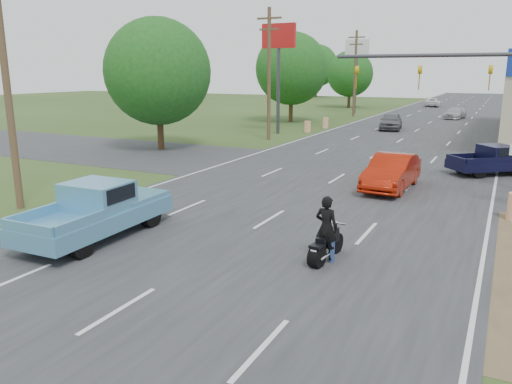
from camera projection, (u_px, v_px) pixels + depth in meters
The scene contains 24 objects.
ground at pixel (119, 311), 11.29m from camera, with size 200.00×200.00×0.00m, color #2D461C.
main_road at pixel (417, 130), 46.01m from camera, with size 15.00×180.00×0.02m, color #2D2D30.
cross_road at pixel (348, 172), 26.91m from camera, with size 120.00×10.00×0.02m, color #2D2D30.
utility_pole_4 at pixel (5, 70), 18.53m from camera, with size 2.00×0.28×10.00m.
utility_pole_5 at pixel (269, 71), 38.50m from camera, with size 2.00×0.28×10.00m.
utility_pole_6 at pixel (355, 71), 59.33m from camera, with size 2.00×0.28×10.00m.
tree_0 at pixel (158, 72), 33.53m from camera, with size 7.14×7.14×8.84m.
tree_1 at pixel (291, 69), 52.34m from camera, with size 7.56×7.56×9.36m.
tree_2 at pixel (350, 74), 73.62m from camera, with size 6.72×6.72×8.32m.
tree_4 at pixel (163, 64), 98.84m from camera, with size 9.24×9.24×11.44m.
tree_6 at pixel (317, 66), 105.34m from camera, with size 8.82×8.82×10.92m.
barrel_2 at pixel (308, 127), 44.40m from camera, with size 0.56×0.56×1.00m, color orange.
barrel_3 at pixel (325, 123), 47.74m from camera, with size 0.56×0.56×1.00m, color orange.
pole_sign_left_near at pixel (279, 48), 41.97m from camera, with size 3.00×0.35×9.20m.
pole_sign_left_far at pixel (357, 56), 62.80m from camera, with size 3.00×0.35×9.20m.
signal_mast at pixel (473, 82), 22.37m from camera, with size 9.12×0.40×7.00m.
red_convertible at pixel (392, 172), 22.81m from camera, with size 1.68×4.81×1.59m, color #9F1907.
motorcycle at pixel (325, 247), 14.11m from camera, with size 0.63×1.98×1.00m.
rider at pixel (326, 231), 14.03m from camera, with size 0.66×0.44×1.82m, color black.
blue_pickup at pixel (99, 209), 16.21m from camera, with size 2.29×5.57×1.83m.
navy_pickup at pixel (496, 160), 26.10m from camera, with size 4.73×4.33×1.54m.
distant_car_grey at pixel (391, 121), 46.28m from camera, with size 1.86×4.62×1.57m, color #5A595E.
distant_car_silver at pixel (455, 113), 57.19m from camera, with size 1.86×4.56×1.32m, color #ACACB1.
distant_car_white at pixel (432, 103), 76.78m from camera, with size 2.12×4.59×1.28m, color white.
Camera 1 is at (7.43, -7.83, 5.27)m, focal length 35.00 mm.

